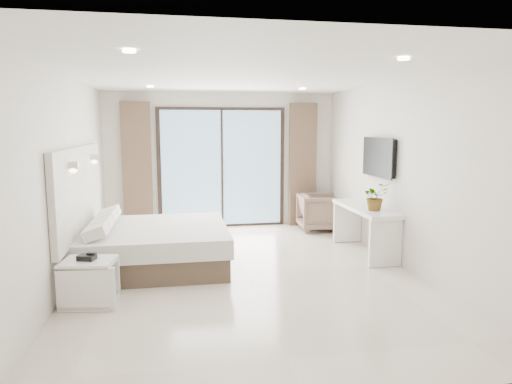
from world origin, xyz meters
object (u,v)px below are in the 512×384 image
console_desk (365,219)px  armchair (320,210)px  bed (154,245)px  nightstand (89,282)px

console_desk → armchair: bearing=96.2°
bed → nightstand: size_ratio=3.28×
nightstand → console_desk: console_desk is taller
nightstand → armchair: bearing=48.4°
nightstand → console_desk: (3.97, 1.47, 0.30)m
console_desk → nightstand: bearing=-159.7°
nightstand → armchair: size_ratio=0.80×
nightstand → console_desk: size_ratio=0.38×
bed → console_desk: bearing=1.6°
bed → armchair: (3.12, 1.83, 0.09)m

